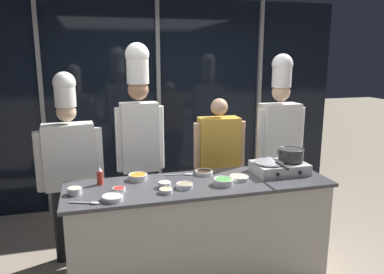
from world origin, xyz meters
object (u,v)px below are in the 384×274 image
object	(u,v)px
prep_bowl_scallions	(223,181)
chef_sous	(139,127)
prep_bowl_ginger	(166,191)
prep_bowl_carrots	(138,177)
portable_stove	(279,168)
prep_bowl_shrimp	(239,178)
prep_bowl_noodles	(75,191)
chef_line	(279,132)
serving_spoon_solid	(90,203)
prep_bowl_garlic	(113,198)
frying_pan	(269,160)
person_guest	(218,156)
chef_head	(70,158)
serving_spoon_slotted	(185,174)
squeeze_bottle_chili	(100,176)
prep_bowl_soy_glaze	(204,172)
prep_bowl_bell_pepper	(119,189)
stock_pot	(291,154)
prep_bowl_mushrooms	(185,185)
prep_bowl_bean_sprouts	(165,184)

from	to	relation	value
prep_bowl_scallions	chef_sous	xyz separation A→B (m)	(-0.60, 0.80, 0.35)
prep_bowl_ginger	prep_bowl_carrots	distance (m)	0.42
portable_stove	prep_bowl_shrimp	world-z (taller)	portable_stove
prep_bowl_carrots	chef_sous	xyz separation A→B (m)	(0.09, 0.48, 0.35)
prep_bowl_ginger	prep_bowl_noodles	bearing A→B (deg)	167.10
chef_line	serving_spoon_solid	bearing A→B (deg)	22.47
prep_bowl_garlic	chef_line	bearing A→B (deg)	25.29
frying_pan	chef_line	size ratio (longest dim) A/B	0.24
prep_bowl_ginger	chef_line	bearing A→B (deg)	30.12
prep_bowl_noodles	prep_bowl_scallions	xyz separation A→B (m)	(1.21, -0.10, 0.00)
serving_spoon_solid	chef_line	bearing A→B (deg)	23.99
prep_bowl_shrimp	prep_bowl_garlic	xyz separation A→B (m)	(-1.11, -0.19, 0.00)
prep_bowl_ginger	person_guest	world-z (taller)	person_guest
prep_bowl_carrots	chef_head	bearing A→B (deg)	143.69
serving_spoon_solid	chef_head	xyz separation A→B (m)	(-0.17, 0.88, 0.12)
prep_bowl_shrimp	serving_spoon_slotted	xyz separation A→B (m)	(-0.43, 0.26, -0.01)
prep_bowl_garlic	prep_bowl_noodles	bearing A→B (deg)	143.82
squeeze_bottle_chili	chef_sous	size ratio (longest dim) A/B	0.07
prep_bowl_noodles	prep_bowl_carrots	bearing A→B (deg)	22.50
serving_spoon_slotted	chef_line	xyz separation A→B (m)	(1.17, 0.43, 0.25)
prep_bowl_soy_glaze	person_guest	size ratio (longest dim) A/B	0.11
person_guest	prep_bowl_garlic	bearing A→B (deg)	39.69
prep_bowl_garlic	squeeze_bottle_chili	bearing A→B (deg)	101.53
prep_bowl_bell_pepper	prep_bowl_shrimp	xyz separation A→B (m)	(1.05, 0.02, 0.00)
stock_pot	prep_bowl_noodles	world-z (taller)	stock_pot
prep_bowl_mushrooms	prep_bowl_scallions	bearing A→B (deg)	-2.42
stock_pot	prep_bowl_garlic	world-z (taller)	stock_pot
prep_bowl_garlic	person_guest	world-z (taller)	person_guest
person_guest	serving_spoon_slotted	bearing A→B (deg)	44.80
frying_pan	prep_bowl_mushrooms	bearing A→B (deg)	-169.89
chef_line	chef_head	bearing A→B (deg)	-0.99
prep_bowl_carrots	chef_sous	bearing A→B (deg)	79.83
stock_pot	portable_stove	bearing A→B (deg)	-179.87
chef_sous	person_guest	distance (m)	0.90
stock_pot	prep_bowl_soy_glaze	world-z (taller)	stock_pot
stock_pot	chef_head	distance (m)	2.08
prep_bowl_soy_glaze	serving_spoon_solid	bearing A→B (deg)	-156.78
prep_bowl_bean_sprouts	prep_bowl_noodles	world-z (taller)	prep_bowl_noodles
prep_bowl_carrots	prep_bowl_soy_glaze	bearing A→B (deg)	-0.92
prep_bowl_noodles	prep_bowl_soy_glaze	bearing A→B (deg)	10.43
prep_bowl_garlic	chef_head	distance (m)	0.93
person_guest	prep_bowl_ginger	bearing A→B (deg)	51.00
prep_bowl_bell_pepper	frying_pan	bearing A→B (deg)	4.05
prep_bowl_garlic	person_guest	xyz separation A→B (m)	(1.16, 0.89, 0.00)
stock_pot	prep_bowl_shrimp	bearing A→B (deg)	-171.77
portable_stove	prep_bowl_bell_pepper	size ratio (longest dim) A/B	4.48
portable_stove	serving_spoon_solid	world-z (taller)	portable_stove
frying_pan	stock_pot	size ratio (longest dim) A/B	1.87
prep_bowl_bean_sprouts	prep_bowl_noodles	xyz separation A→B (m)	(-0.72, 0.03, 0.00)
serving_spoon_solid	prep_bowl_ginger	bearing A→B (deg)	6.61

